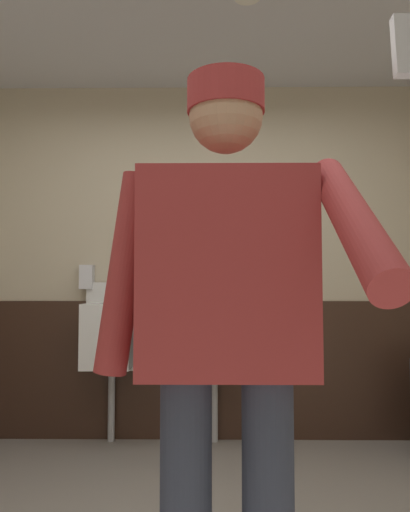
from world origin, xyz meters
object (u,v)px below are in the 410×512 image
at_px(urinal_middle, 214,335).
at_px(person, 227,330).
at_px(urinal_left, 110,334).
at_px(soap_dispenser, 87,277).

distance_m(urinal_middle, person, 2.10).
bearing_deg(urinal_left, person, -69.89).
relative_size(urinal_middle, soap_dispenser, 6.89).
bearing_deg(soap_dispenser, person, -66.35).
xyz_separation_m(urinal_left, soap_dispenser, (-0.20, 0.12, 0.41)).
distance_m(urinal_left, person, 2.24).
bearing_deg(urinal_middle, urinal_left, 180.00).
bearing_deg(person, soap_dispenser, 113.65).
bearing_deg(urinal_middle, person, -89.60).
bearing_deg(person, urinal_middle, 90.40).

